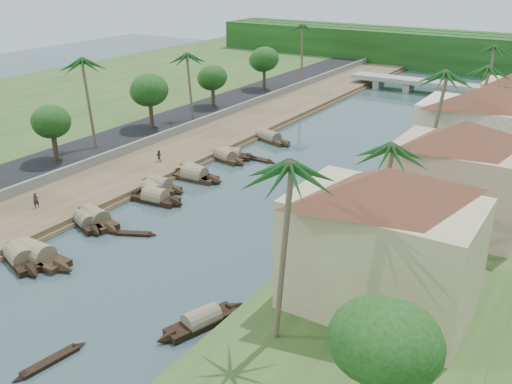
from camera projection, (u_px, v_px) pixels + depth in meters
The scene contains 45 objects.
ground at pixel (181, 243), 50.90m from camera, with size 220.00×220.00×0.00m, color #32484C.
left_bank at pixel (183, 150), 74.28m from camera, with size 10.00×180.00×0.80m, color brown.
right_bank at pixel (456, 206), 56.98m from camera, with size 16.00×180.00×1.20m, color #294B1E.
road at pixel (134, 137), 78.35m from camera, with size 8.00×180.00×1.40m, color black.
retaining_wall at pixel (158, 138), 75.99m from camera, with size 0.40×180.00×1.10m, color gray.
far_left_fill at pixel (12, 112), 91.40m from camera, with size 45.00×220.00×1.35m, color #294B1E.
treeline at pixel (463, 52), 127.67m from camera, with size 120.00×14.00×8.00m.
bridge at pixel (425, 84), 106.62m from camera, with size 28.00×4.00×2.40m.
building_near at pixel (382, 239), 37.56m from camera, with size 14.85×14.85×10.20m.
building_mid at pixel (459, 174), 49.69m from camera, with size 14.11×14.11×9.70m.
building_far at pixel (483, 131), 61.05m from camera, with size 15.59×15.59×10.20m.
sampan_1 at pixel (21, 258), 47.49m from camera, with size 7.93×4.23×2.30m.
sampan_2 at pixel (35, 255), 47.85m from camera, with size 9.58×2.25×2.48m.
sampan_3 at pixel (85, 222), 53.93m from camera, with size 6.85×3.66×1.88m.
sampan_4 at pixel (95, 219), 54.54m from camera, with size 8.25×3.52×2.28m.
sampan_5 at pixel (156, 198), 59.26m from camera, with size 7.18×2.48×2.25m.
sampan_6 at pixel (159, 186), 62.38m from camera, with size 7.01×1.98×2.10m.
sampan_7 at pixel (152, 191), 60.97m from camera, with size 7.29×3.88×1.96m.
sampan_8 at pixel (194, 176), 65.29m from camera, with size 7.85×2.43×2.38m.
sampan_9 at pixel (195, 173), 66.19m from camera, with size 8.66×3.76×2.16m.
sampan_10 at pixel (225, 157), 71.39m from camera, with size 7.43×2.97×2.03m.
sampan_11 at pixel (231, 155), 72.06m from camera, with size 7.17×4.06×2.06m.
sampan_12 at pixel (270, 138), 78.97m from camera, with size 8.92×4.40×2.12m.
sampan_13 at pixel (265, 136), 79.75m from camera, with size 6.92×2.60×1.90m.
sampan_14 at pixel (202, 321), 39.23m from camera, with size 3.63×7.48×1.85m.
sampan_15 at pixel (307, 232), 52.01m from camera, with size 3.50×8.49×2.23m.
sampan_16 at pixel (371, 181), 63.73m from camera, with size 3.76×7.03×1.78m.
canoe_0 at pixel (50, 361), 35.75m from camera, with size 1.49×5.31×0.70m.
canoe_1 at pixel (133, 234), 52.27m from camera, with size 4.34×2.64×0.73m.
canoe_2 at pixel (255, 159), 71.82m from camera, with size 6.26×1.18×0.91m.
palm_0 at pixel (281, 168), 31.89m from camera, with size 3.20×3.20×13.33m.
palm_1 at pixel (381, 147), 42.72m from camera, with size 3.20×3.20×10.95m.
palm_2 at pixel (438, 75), 56.23m from camera, with size 3.20×3.20×13.50m.
palm_3 at pixel (481, 69), 68.43m from camera, with size 3.20×3.20×11.78m.
palm_5 at pixel (86, 62), 67.90m from camera, with size 3.20×3.20×12.45m.
palm_6 at pixel (190, 56), 81.00m from camera, with size 3.20×3.20×10.97m.
palm_7 at pixel (495, 48), 83.91m from camera, with size 3.20×3.20×11.82m.
palm_8 at pixel (303, 27), 104.58m from camera, with size 3.20×3.20×12.25m.
tree_2 at pixel (52, 122), 65.51m from camera, with size 4.41×4.41×6.52m.
tree_3 at pixel (150, 91), 78.33m from camera, with size 5.16×5.16×7.43m.
tree_4 at pixel (213, 78), 90.03m from camera, with size 4.52×4.52×6.49m.
tree_5 at pixel (264, 60), 102.06m from camera, with size 5.00×5.00×7.39m.
tree_7 at pixel (386, 343), 27.63m from camera, with size 5.04×5.04×7.19m.
person_near at pixel (36, 200), 55.73m from camera, with size 0.57×0.37×1.55m, color #25272C.
person_far at pixel (159, 156), 68.49m from camera, with size 0.69×0.54×1.42m, color #383227.
Camera 1 is at (29.78, -34.85, 23.55)m, focal length 40.00 mm.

